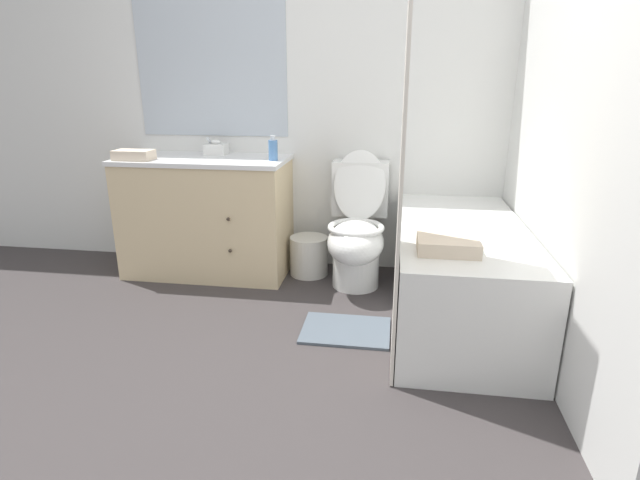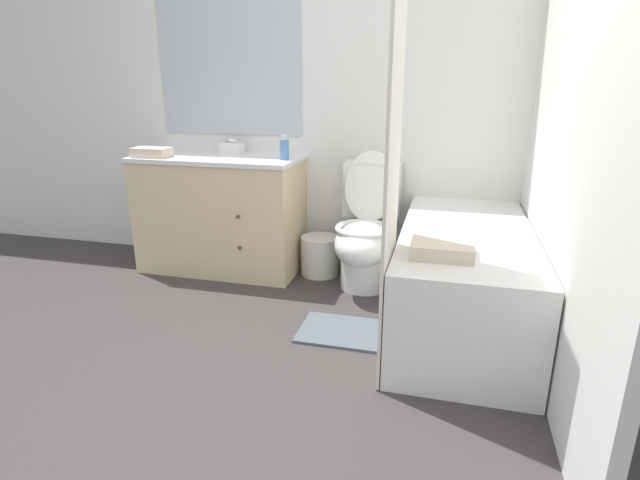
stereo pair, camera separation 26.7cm
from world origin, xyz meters
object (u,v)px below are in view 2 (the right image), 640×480
tissue_box (232,147)px  bath_mat (344,331)px  hand_towel_folded (152,152)px  bath_towel_folded (442,248)px  vanity_cabinet (221,212)px  soap_dispenser (284,149)px  toilet (366,233)px  wastebasket (320,256)px  sink_faucet (229,147)px  bathtub (463,278)px

tissue_box → bath_mat: bearing=-41.7°
hand_towel_folded → bath_towel_folded: (1.98, -0.77, -0.27)m
vanity_cabinet → soap_dispenser: (0.51, -0.05, 0.48)m
bath_mat → bath_towel_folded: bearing=-18.4°
toilet → wastebasket: size_ratio=3.22×
toilet → bath_towel_folded: toilet is taller
vanity_cabinet → hand_towel_folded: size_ratio=4.59×
tissue_box → hand_towel_folded: bearing=-145.4°
toilet → bath_mat: (0.00, -0.70, -0.36)m
hand_towel_folded → soap_dispenser: bearing=7.5°
soap_dispenser → bath_towel_folded: (1.06, -0.89, -0.31)m
vanity_cabinet → hand_towel_folded: hand_towel_folded is taller
hand_towel_folded → bath_mat: 1.82m
vanity_cabinet → toilet: size_ratio=1.29×
vanity_cabinet → bath_towel_folded: size_ratio=4.03×
sink_faucet → tissue_box: (0.04, -0.04, 0.01)m
toilet → tissue_box: bearing=167.9°
wastebasket → tissue_box: bearing=171.7°
vanity_cabinet → soap_dispenser: size_ratio=7.18×
vanity_cabinet → sink_faucet: (-0.00, 0.19, 0.44)m
soap_dispenser → bath_mat: size_ratio=0.33×
wastebasket → soap_dispenser: size_ratio=1.72×
toilet → soap_dispenser: size_ratio=5.54×
bath_mat → bathtub: bearing=24.3°
sink_faucet → toilet: 1.21m
vanity_cabinet → soap_dispenser: soap_dispenser is taller
toilet → bathtub: (0.62, -0.42, -0.09)m
bathtub → hand_towel_folded: hand_towel_folded is taller
bathtub → wastebasket: 1.12m
bath_towel_folded → vanity_cabinet: bearing=149.1°
vanity_cabinet → bath_mat: bearing=-35.8°
toilet → hand_towel_folded: size_ratio=3.55×
soap_dispenser → hand_towel_folded: soap_dispenser is taller
vanity_cabinet → bath_mat: size_ratio=2.37×
sink_faucet → toilet: (1.07, -0.26, -0.49)m
bathtub → bath_towel_folded: 0.55m
bathtub → wastebasket: bathtub is taller
vanity_cabinet → hand_towel_folded: 0.62m
hand_towel_folded → tissue_box: bearing=34.6°
wastebasket → tissue_box: (-0.68, 0.10, 0.73)m
bathtub → hand_towel_folded: bearing=171.2°
toilet → wastebasket: 0.44m
toilet → bathtub: bearing=-34.1°
tissue_box → soap_dispenser: 0.50m
toilet → tissue_box: (-1.03, 0.22, 0.50)m
sink_faucet → tissue_box: size_ratio=0.96×
toilet → tissue_box: 1.16m
bathtub → bath_towel_folded: bearing=-105.5°
sink_faucet → soap_dispenser: 0.56m
bathtub → tissue_box: 1.86m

